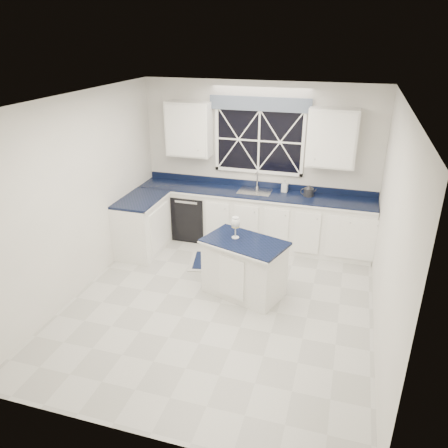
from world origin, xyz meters
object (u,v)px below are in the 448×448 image
(faucet, at_px, (257,180))
(kettle, at_px, (309,191))
(dishwasher, at_px, (193,214))
(island, at_px, (244,267))
(wine_glass, at_px, (235,224))
(soap_bottle, at_px, (285,186))

(faucet, bearing_deg, kettle, -7.92)
(dishwasher, height_order, island, dishwasher)
(faucet, height_order, wine_glass, faucet)
(island, distance_m, wine_glass, 0.64)
(dishwasher, distance_m, kettle, 2.08)
(wine_glass, distance_m, soap_bottle, 1.74)
(kettle, distance_m, soap_bottle, 0.42)
(wine_glass, bearing_deg, island, -23.58)
(soap_bottle, bearing_deg, dishwasher, -174.08)
(soap_bottle, bearing_deg, faucet, 176.41)
(faucet, distance_m, kettle, 0.90)
(island, xyz_separation_m, wine_glass, (-0.15, 0.07, 0.62))
(island, xyz_separation_m, kettle, (0.65, 1.67, 0.62))
(island, bearing_deg, wine_glass, 174.75)
(dishwasher, distance_m, faucet, 1.31)
(faucet, xyz_separation_m, island, (0.24, -1.79, -0.69))
(kettle, relative_size, soap_bottle, 1.22)
(dishwasher, height_order, faucet, faucet)
(faucet, bearing_deg, dishwasher, -169.98)
(island, xyz_separation_m, soap_bottle, (0.24, 1.76, 0.64))
(wine_glass, bearing_deg, faucet, 92.93)
(faucet, height_order, soap_bottle, faucet)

